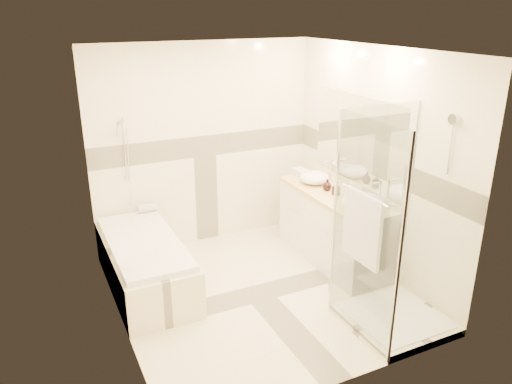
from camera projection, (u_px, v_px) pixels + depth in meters
name	position (u px, v px, depth m)	size (l,w,h in m)	color
room	(262.00, 180.00, 4.89)	(2.82, 3.02, 2.52)	#FBEDC7
bathtub	(145.00, 261.00, 5.33)	(0.75, 1.70, 0.56)	#FFF1CB
vanity	(333.00, 227.00, 5.86)	(0.58, 1.62, 0.85)	white
shower_enclosure	(383.00, 276.00, 4.64)	(0.96, 0.93, 2.04)	#FFF1CB
vessel_sink_near	(315.00, 177.00, 6.02)	(0.36, 0.36, 0.15)	white
vessel_sink_far	(362.00, 202.00, 5.23)	(0.44, 0.44, 0.18)	white
faucet_near	(330.00, 169.00, 6.08)	(0.11, 0.03, 0.27)	silver
faucet_far	(379.00, 192.00, 5.29)	(0.12, 0.03, 0.29)	silver
amenity_bottle_a	(336.00, 189.00, 5.63)	(0.07, 0.07, 0.15)	black
amenity_bottle_b	(327.00, 185.00, 5.79)	(0.11, 0.11, 0.14)	black
folded_towels	(301.00, 173.00, 6.30)	(0.15, 0.25, 0.08)	silver
rolled_towel	(147.00, 208.00, 5.94)	(0.10, 0.10, 0.22)	silver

